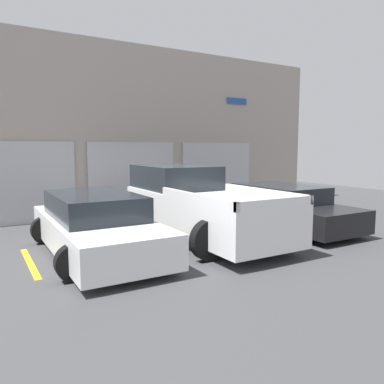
% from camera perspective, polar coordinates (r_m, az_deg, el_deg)
% --- Properties ---
extents(ground_plane, '(28.00, 28.00, 0.00)m').
position_cam_1_polar(ground_plane, '(10.19, -1.73, -5.81)').
color(ground_plane, '#3D3D3F').
extents(shophouse_building, '(14.81, 0.68, 5.58)m').
position_cam_1_polar(shophouse_building, '(12.95, -8.85, 8.96)').
color(shophouse_building, '#9E9389').
rests_on(shophouse_building, ground).
extents(pickup_truck, '(2.48, 5.20, 1.74)m').
position_cam_1_polar(pickup_truck, '(9.35, 0.64, -1.82)').
color(pickup_truck, white).
rests_on(pickup_truck, ground).
extents(sedan_white, '(2.21, 4.65, 1.26)m').
position_cam_1_polar(sedan_white, '(8.12, -14.46, -4.95)').
color(sedan_white, white).
rests_on(sedan_white, ground).
extents(sedan_side, '(2.19, 4.49, 1.18)m').
position_cam_1_polar(sedan_side, '(10.75, 13.42, -2.27)').
color(sedan_side, black).
rests_on(sedan_side, ground).
extents(parking_stripe_far_left, '(0.12, 2.20, 0.01)m').
position_cam_1_polar(parking_stripe_far_left, '(7.99, -23.46, -9.85)').
color(parking_stripe_far_left, gold).
rests_on(parking_stripe_far_left, ground).
extents(parking_stripe_left, '(0.12, 2.20, 0.01)m').
position_cam_1_polar(parking_stripe_left, '(8.66, -5.87, -8.06)').
color(parking_stripe_left, gold).
rests_on(parking_stripe_left, ground).
extents(parking_stripe_centre, '(0.12, 2.20, 0.01)m').
position_cam_1_polar(parking_stripe_centre, '(9.99, 7.99, -6.10)').
color(parking_stripe_centre, gold).
rests_on(parking_stripe_centre, ground).
extents(parking_stripe_right, '(0.12, 2.20, 0.01)m').
position_cam_1_polar(parking_stripe_right, '(11.76, 18.08, -4.44)').
color(parking_stripe_right, gold).
rests_on(parking_stripe_right, ground).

